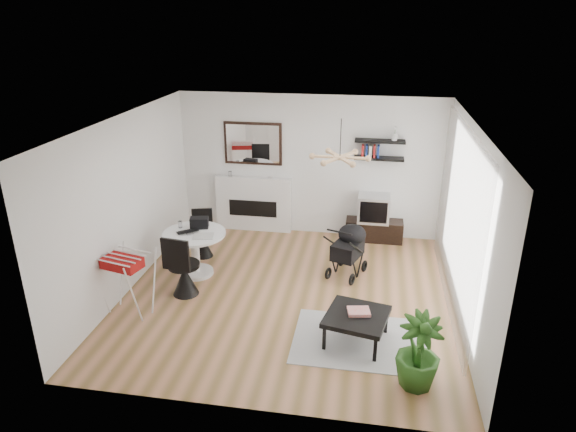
% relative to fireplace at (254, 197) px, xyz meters
% --- Properties ---
extents(floor, '(5.00, 5.00, 0.00)m').
position_rel_fireplace_xyz_m(floor, '(1.10, -2.42, -0.69)').
color(floor, brown).
rests_on(floor, ground).
extents(ceiling, '(5.00, 5.00, 0.00)m').
position_rel_fireplace_xyz_m(ceiling, '(1.10, -2.42, 2.01)').
color(ceiling, white).
rests_on(ceiling, wall_back).
extents(wall_back, '(5.00, 0.00, 5.00)m').
position_rel_fireplace_xyz_m(wall_back, '(1.10, 0.08, 0.66)').
color(wall_back, white).
rests_on(wall_back, floor).
extents(wall_left, '(0.00, 5.00, 5.00)m').
position_rel_fireplace_xyz_m(wall_left, '(-1.40, -2.42, 0.66)').
color(wall_left, white).
rests_on(wall_left, floor).
extents(wall_right, '(0.00, 5.00, 5.00)m').
position_rel_fireplace_xyz_m(wall_right, '(3.60, -2.42, 0.66)').
color(wall_right, white).
rests_on(wall_right, floor).
extents(sheer_curtain, '(0.04, 3.60, 2.60)m').
position_rel_fireplace_xyz_m(sheer_curtain, '(3.50, -2.22, 0.66)').
color(sheer_curtain, white).
rests_on(sheer_curtain, wall_right).
extents(fireplace, '(1.50, 0.17, 2.16)m').
position_rel_fireplace_xyz_m(fireplace, '(0.00, 0.00, 0.00)').
color(fireplace, white).
rests_on(fireplace, floor).
extents(shelf_lower, '(0.90, 0.25, 0.04)m').
position_rel_fireplace_xyz_m(shelf_lower, '(2.38, -0.05, 0.91)').
color(shelf_lower, black).
rests_on(shelf_lower, wall_back).
extents(shelf_upper, '(0.90, 0.25, 0.04)m').
position_rel_fireplace_xyz_m(shelf_upper, '(2.38, -0.05, 1.23)').
color(shelf_upper, black).
rests_on(shelf_upper, wall_back).
extents(pendant_lamp, '(0.90, 0.90, 0.10)m').
position_rel_fireplace_xyz_m(pendant_lamp, '(1.80, -2.12, 1.46)').
color(pendant_lamp, tan).
rests_on(pendant_lamp, ceiling).
extents(tv_console, '(1.07, 0.38, 0.40)m').
position_rel_fireplace_xyz_m(tv_console, '(2.38, -0.12, -0.48)').
color(tv_console, black).
rests_on(tv_console, floor).
extents(crt_tv, '(0.59, 0.51, 0.51)m').
position_rel_fireplace_xyz_m(crt_tv, '(2.34, -0.12, -0.03)').
color(crt_tv, silver).
rests_on(crt_tv, tv_console).
extents(dining_table, '(1.03, 1.03, 0.75)m').
position_rel_fireplace_xyz_m(dining_table, '(-0.52, -2.00, -0.19)').
color(dining_table, white).
rests_on(dining_table, floor).
extents(laptop, '(0.42, 0.40, 0.03)m').
position_rel_fireplace_xyz_m(laptop, '(-0.59, -2.06, 0.08)').
color(laptop, black).
rests_on(laptop, dining_table).
extents(black_bag, '(0.33, 0.24, 0.18)m').
position_rel_fireplace_xyz_m(black_bag, '(-0.50, -1.79, 0.16)').
color(black_bag, black).
rests_on(black_bag, dining_table).
extents(newspaper, '(0.38, 0.33, 0.01)m').
position_rel_fireplace_xyz_m(newspaper, '(-0.33, -2.12, 0.07)').
color(newspaper, silver).
rests_on(newspaper, dining_table).
extents(drinking_glass, '(0.07, 0.07, 0.11)m').
position_rel_fireplace_xyz_m(drinking_glass, '(-0.82, -1.83, 0.12)').
color(drinking_glass, white).
rests_on(drinking_glass, dining_table).
extents(chair_far, '(0.43, 0.44, 0.84)m').
position_rel_fireplace_xyz_m(chair_far, '(-0.62, -1.32, -0.42)').
color(chair_far, black).
rests_on(chair_far, floor).
extents(chair_near, '(0.49, 0.51, 1.02)m').
position_rel_fireplace_xyz_m(chair_near, '(-0.48, -2.67, -0.36)').
color(chair_near, black).
rests_on(chair_near, floor).
extents(drying_rack, '(0.75, 0.72, 0.94)m').
position_rel_fireplace_xyz_m(drying_rack, '(-1.08, -3.30, -0.19)').
color(drying_rack, white).
rests_on(drying_rack, floor).
extents(stroller, '(0.69, 0.85, 0.94)m').
position_rel_fireplace_xyz_m(stroller, '(1.97, -1.56, -0.28)').
color(stroller, black).
rests_on(stroller, floor).
extents(rug, '(1.76, 1.27, 0.01)m').
position_rel_fireplace_xyz_m(rug, '(2.24, -3.45, -0.68)').
color(rug, '#9D9D9D').
rests_on(rug, floor).
extents(coffee_table, '(0.92, 0.92, 0.40)m').
position_rel_fireplace_xyz_m(coffee_table, '(2.18, -3.46, -0.32)').
color(coffee_table, black).
rests_on(coffee_table, rug).
extents(magazines, '(0.32, 0.27, 0.04)m').
position_rel_fireplace_xyz_m(magazines, '(2.21, -3.41, -0.25)').
color(magazines, '#E14438').
rests_on(magazines, coffee_table).
extents(potted_plant, '(0.63, 0.63, 0.93)m').
position_rel_fireplace_xyz_m(potted_plant, '(2.92, -4.21, -0.22)').
color(potted_plant, '#235016').
rests_on(potted_plant, floor).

